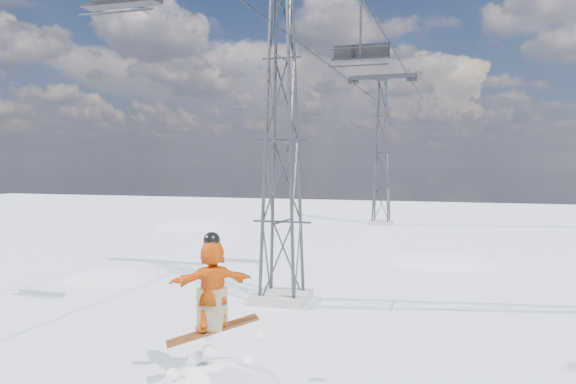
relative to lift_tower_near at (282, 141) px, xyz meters
name	(u,v)px	position (x,y,z in m)	size (l,w,h in m)	color
lift_tower_near	(282,141)	(0.00, 0.00, 0.00)	(5.20, 1.80, 11.43)	#999999
lift_tower_far	(382,153)	(0.00, 25.00, 0.00)	(5.20, 1.80, 11.43)	#999999
haul_cables	(348,47)	(0.00, 11.50, 5.38)	(4.46, 51.00, 0.06)	black
lift_chair_mid	(361,54)	(2.20, 2.68, 3.30)	(2.10, 0.60, 2.60)	black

